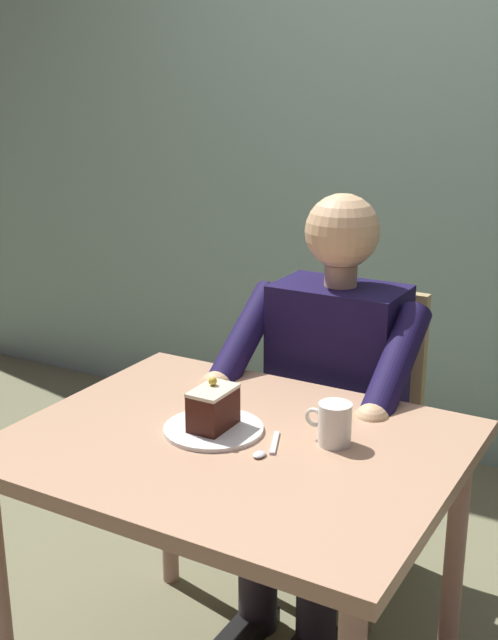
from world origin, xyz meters
name	(u,v)px	position (x,y,z in m)	size (l,w,h in m)	color
cafe_rear_panel	(463,73)	(0.00, -1.64, 1.50)	(6.40, 0.12, 3.00)	#8FB3A5
dining_table	(234,474)	(0.00, 0.00, 0.63)	(0.98, 0.79, 0.72)	tan
chair	(348,424)	(0.00, -0.67, 0.49)	(0.42, 0.42, 0.89)	tan
seated_person	(325,403)	(0.00, -0.50, 0.62)	(0.53, 0.58, 1.20)	#18113B
dessert_plate	(214,429)	(0.06, -0.01, 0.72)	(0.23, 0.23, 0.01)	white
cake_slice	(213,408)	(0.06, -0.01, 0.77)	(0.08, 0.12, 0.11)	#3D1910
coffee_cup	(334,423)	(-0.20, -0.09, 0.77)	(0.11, 0.07, 0.10)	white
dessert_spoon	(266,449)	(-0.09, 0.01, 0.72)	(0.05, 0.14, 0.01)	silver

